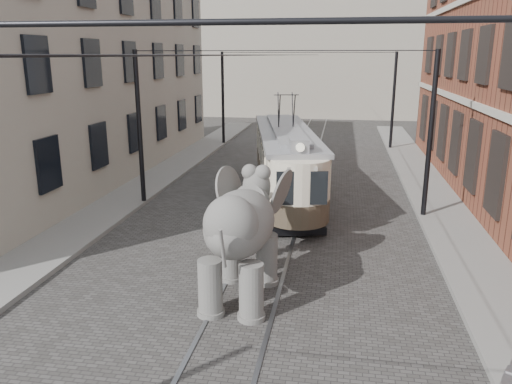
# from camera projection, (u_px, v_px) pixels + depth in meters

# --- Properties ---
(ground) EXTENTS (120.00, 120.00, 0.00)m
(ground) POSITION_uv_depth(u_px,v_px,m) (256.00, 277.00, 13.60)
(ground) COLOR #43403E
(tram_rails) EXTENTS (1.54, 80.00, 0.02)m
(tram_rails) POSITION_uv_depth(u_px,v_px,m) (256.00, 276.00, 13.60)
(tram_rails) COLOR slate
(tram_rails) RESTS_ON ground
(sidewalk_right) EXTENTS (2.00, 60.00, 0.15)m
(sidewalk_right) POSITION_uv_depth(u_px,v_px,m) (491.00, 291.00, 12.61)
(sidewalk_right) COLOR slate
(sidewalk_right) RESTS_ON ground
(sidewalk_left) EXTENTS (2.00, 60.00, 0.15)m
(sidewalk_left) POSITION_uv_depth(u_px,v_px,m) (37.00, 258.00, 14.63)
(sidewalk_left) COLOR slate
(sidewalk_left) RESTS_ON ground
(stucco_building) EXTENTS (7.00, 24.00, 10.00)m
(stucco_building) POSITION_uv_depth(u_px,v_px,m) (61.00, 73.00, 23.57)
(stucco_building) COLOR gray
(stucco_building) RESTS_ON ground
(distant_block) EXTENTS (28.00, 10.00, 14.00)m
(distant_block) POSITION_uv_depth(u_px,v_px,m) (324.00, 42.00, 49.79)
(distant_block) COLOR gray
(distant_block) RESTS_ON ground
(catenary) EXTENTS (11.00, 30.20, 6.00)m
(catenary) POSITION_uv_depth(u_px,v_px,m) (274.00, 138.00, 17.60)
(catenary) COLOR black
(catenary) RESTS_ON ground
(tram) EXTENTS (4.30, 10.98, 4.27)m
(tram) POSITION_uv_depth(u_px,v_px,m) (286.00, 145.00, 21.05)
(tram) COLOR beige
(tram) RESTS_ON ground
(elephant) EXTENTS (2.88, 4.99, 3.00)m
(elephant) POSITION_uv_depth(u_px,v_px,m) (240.00, 241.00, 12.04)
(elephant) COLOR #5D5B56
(elephant) RESTS_ON ground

